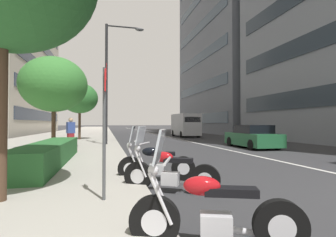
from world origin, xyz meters
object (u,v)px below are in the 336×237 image
object	(u,v)px
motorcycle_under_tarp	(169,172)
street_tree_near_plaza_corner	(80,98)
car_approaching_light	(252,137)
parking_sign_by_curb	(104,120)
motorcycle_mid_row	(155,164)
delivery_van_ahead	(185,125)
pedestrian_on_plaza	(71,133)
street_tree_mid_sidewalk	(54,85)
motorcycle_by_sign_pole	(212,214)
street_lamp_with_banners	(112,72)

from	to	relation	value
motorcycle_under_tarp	street_tree_near_plaza_corner	xyz separation A→B (m)	(17.96, 3.63, 3.32)
car_approaching_light	street_tree_near_plaza_corner	size ratio (longest dim) A/B	0.87
car_approaching_light	parking_sign_by_curb	distance (m)	13.28
motorcycle_under_tarp	motorcycle_mid_row	bearing A→B (deg)	-57.89
parking_sign_by_curb	street_tree_near_plaza_corner	distance (m)	18.95
delivery_van_ahead	pedestrian_on_plaza	world-z (taller)	delivery_van_ahead
street_tree_near_plaza_corner	motorcycle_under_tarp	bearing A→B (deg)	-168.58
motorcycle_mid_row	pedestrian_on_plaza	xyz separation A→B (m)	(7.75, 3.15, 0.57)
street_tree_mid_sidewalk	pedestrian_on_plaza	size ratio (longest dim) A/B	2.96
parking_sign_by_curb	car_approaching_light	bearing A→B (deg)	-43.48
delivery_van_ahead	motorcycle_by_sign_pole	bearing A→B (deg)	163.30
car_approaching_light	street_tree_mid_sidewalk	world-z (taller)	street_tree_mid_sidewalk
delivery_van_ahead	street_tree_near_plaza_corner	bearing A→B (deg)	112.19
motorcycle_mid_row	street_tree_mid_sidewalk	xyz separation A→B (m)	(8.16, 4.09, 3.24)
parking_sign_by_curb	pedestrian_on_plaza	xyz separation A→B (m)	(9.73, 1.82, -0.61)
parking_sign_by_curb	street_lamp_with_banners	xyz separation A→B (m)	(12.79, -0.43, 3.47)
delivery_van_ahead	car_approaching_light	bearing A→B (deg)	-179.12
car_approaching_light	street_tree_near_plaza_corner	world-z (taller)	street_tree_near_plaza_corner
delivery_van_ahead	street_tree_mid_sidewalk	world-z (taller)	street_tree_mid_sidewalk
motorcycle_mid_row	street_tree_mid_sidewalk	distance (m)	9.69
motorcycle_by_sign_pole	parking_sign_by_curb	size ratio (longest dim) A/B	0.85
motorcycle_mid_row	street_tree_mid_sidewalk	world-z (taller)	street_tree_mid_sidewalk
delivery_van_ahead	street_lamp_with_banners	bearing A→B (deg)	140.91
parking_sign_by_curb	pedestrian_on_plaza	world-z (taller)	parking_sign_by_curb
motorcycle_by_sign_pole	delivery_van_ahead	xyz separation A→B (m)	(25.11, -7.67, 0.97)
car_approaching_light	pedestrian_on_plaza	distance (m)	10.94
street_tree_mid_sidewalk	street_tree_near_plaza_corner	xyz separation A→B (m)	(8.56, -0.53, 0.08)
parking_sign_by_curb	motorcycle_by_sign_pole	bearing A→B (deg)	-145.67
car_approaching_light	motorcycle_by_sign_pole	bearing A→B (deg)	147.86
motorcycle_mid_row	delivery_van_ahead	bearing A→B (deg)	-97.36
motorcycle_under_tarp	pedestrian_on_plaza	size ratio (longest dim) A/B	1.17
motorcycle_mid_row	street_tree_near_plaza_corner	distance (m)	17.42
parking_sign_by_curb	street_tree_mid_sidewalk	xyz separation A→B (m)	(10.14, 2.75, 2.06)
street_tree_mid_sidewalk	car_approaching_light	bearing A→B (deg)	-92.52
motorcycle_under_tarp	street_tree_near_plaza_corner	bearing A→B (deg)	-49.66
motorcycle_mid_row	delivery_van_ahead	world-z (taller)	delivery_van_ahead
street_lamp_with_banners	car_approaching_light	bearing A→B (deg)	-110.06
car_approaching_light	street_tree_near_plaza_corner	xyz separation A→B (m)	(9.09, 11.34, 3.09)
motorcycle_under_tarp	car_approaching_light	bearing A→B (deg)	-102.06
parking_sign_by_curb	pedestrian_on_plaza	distance (m)	9.91
delivery_van_ahead	parking_sign_by_curb	size ratio (longest dim) A/B	2.12
car_approaching_light	street_tree_mid_sidewalk	size ratio (longest dim) A/B	0.85
motorcycle_mid_row	street_lamp_with_banners	size ratio (longest dim) A/B	0.26
car_approaching_light	street_tree_near_plaza_corner	distance (m)	14.86
motorcycle_by_sign_pole	street_tree_mid_sidewalk	bearing A→B (deg)	-51.05
motorcycle_under_tarp	car_approaching_light	size ratio (longest dim) A/B	0.46
motorcycle_by_sign_pole	parking_sign_by_curb	distance (m)	2.60
street_tree_mid_sidewalk	pedestrian_on_plaza	world-z (taller)	street_tree_mid_sidewalk
motorcycle_mid_row	car_approaching_light	size ratio (longest dim) A/B	0.48
delivery_van_ahead	street_lamp_with_banners	xyz separation A→B (m)	(-10.42, 8.55, 3.68)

